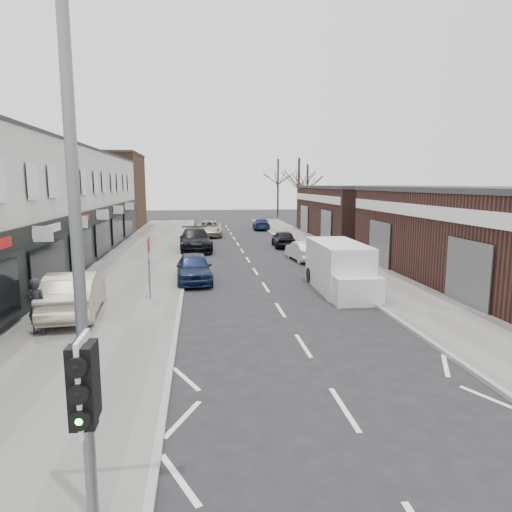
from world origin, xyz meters
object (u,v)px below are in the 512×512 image
object	(u,v)px
pedestrian	(37,306)
parked_car_right_b	(284,239)
white_van	(339,268)
parked_car_left_a	(194,268)
sedan_on_pavement	(74,293)
parked_car_right_c	(261,224)
street_lamp	(88,205)
parked_car_left_b	(196,240)
parked_car_left_c	(209,229)
warning_sign	(149,250)
traffic_light	(85,405)
parked_car_right_a	(303,251)

from	to	relation	value
pedestrian	parked_car_right_b	size ratio (longest dim) A/B	0.48
white_van	parked_car_left_a	size ratio (longest dim) A/B	1.34
sedan_on_pavement	parked_car_right_c	xyz separation A→B (m)	(11.19, 31.55, -0.32)
street_lamp	pedestrian	size ratio (longest dim) A/B	4.33
parked_car_left_b	parked_car_right_b	world-z (taller)	parked_car_left_b
sedan_on_pavement	white_van	bearing A→B (deg)	-169.92
street_lamp	parked_car_left_c	xyz separation A→B (m)	(2.33, 36.69, -3.90)
warning_sign	parked_car_right_b	distance (m)	17.97
traffic_light	parked_car_right_a	bearing A→B (deg)	71.33
parked_car_left_c	parked_car_right_b	xyz separation A→B (m)	(5.60, -8.17, -0.06)
parked_car_left_a	parked_car_right_a	bearing A→B (deg)	36.93
white_van	parked_car_left_a	distance (m)	7.21
parked_car_left_b	pedestrian	bearing A→B (deg)	-106.97
sedan_on_pavement	pedestrian	size ratio (longest dim) A/B	2.66
street_lamp	parked_car_right_b	distance (m)	29.87
traffic_light	sedan_on_pavement	xyz separation A→B (m)	(-3.29, 11.97, -1.48)
parked_car_left_a	parked_car_left_b	distance (m)	10.92
sedan_on_pavement	parked_car_left_a	world-z (taller)	sedan_on_pavement
parked_car_right_b	parked_car_right_c	size ratio (longest dim) A/B	0.92
street_lamp	parked_car_right_a	distance (m)	23.91
traffic_light	sedan_on_pavement	distance (m)	12.50
warning_sign	white_van	xyz separation A→B (m)	(8.44, 0.95, -1.15)
white_van	pedestrian	bearing A→B (deg)	-154.64
street_lamp	parked_car_left_b	size ratio (longest dim) A/B	1.41
sedan_on_pavement	parked_car_right_c	bearing A→B (deg)	-114.74
traffic_light	warning_sign	world-z (taller)	traffic_light
parked_car_left_b	parked_car_right_a	world-z (taller)	parked_car_left_b
white_van	street_lamp	bearing A→B (deg)	-118.49
parked_car_left_a	parked_car_left_c	size ratio (longest dim) A/B	0.83
parked_car_left_a	parked_car_left_b	xyz separation A→B (m)	(0.00, 10.92, 0.09)
pedestrian	parked_car_right_a	distance (m)	17.99
pedestrian	parked_car_right_c	distance (m)	35.75
parked_car_right_a	parked_car_right_b	bearing A→B (deg)	-94.42
parked_car_right_a	parked_car_right_c	xyz separation A→B (m)	(0.00, 20.14, -0.02)
traffic_light	parked_car_right_a	size ratio (longest dim) A/B	0.80
traffic_light	parked_car_right_c	xyz separation A→B (m)	(7.90, 43.52, -1.80)
pedestrian	parked_car_right_b	distance (m)	23.13
parked_car_left_c	parked_car_right_a	distance (m)	15.61
parked_car_right_b	parked_car_right_a	bearing A→B (deg)	93.09
street_lamp	parked_car_left_c	size ratio (longest dim) A/B	1.55
parked_car_left_a	parked_car_left_c	bearing A→B (deg)	83.96
white_van	parked_car_right_a	xyz separation A→B (m)	(0.22, 8.41, -0.42)
parked_car_right_b	parked_car_left_c	bearing A→B (deg)	-53.36
parked_car_left_c	warning_sign	bearing A→B (deg)	-95.36
street_lamp	parked_car_right_c	world-z (taller)	street_lamp
white_van	pedestrian	xyz separation A→B (m)	(-11.54, -5.20, -0.01)
traffic_light	warning_sign	xyz separation A→B (m)	(-0.76, 14.02, -0.21)
warning_sign	parked_car_left_a	bearing A→B (deg)	64.33
white_van	parked_car_left_a	xyz separation A→B (m)	(-6.68, 2.71, -0.32)
white_van	parked_car_left_b	size ratio (longest dim) A/B	1.01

